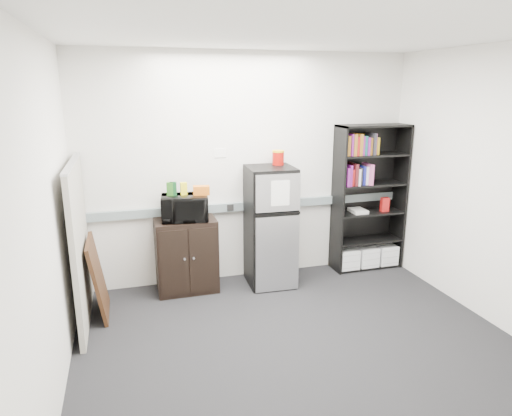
% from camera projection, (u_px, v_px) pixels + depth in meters
% --- Properties ---
extents(floor, '(4.00, 4.00, 0.00)m').
position_uv_depth(floor, '(301.00, 346.00, 4.16)').
color(floor, black).
rests_on(floor, ground).
extents(wall_back, '(4.00, 0.02, 2.70)m').
position_uv_depth(wall_back, '(249.00, 169.00, 5.44)').
color(wall_back, silver).
rests_on(wall_back, floor).
extents(wall_right, '(0.02, 3.50, 2.70)m').
position_uv_depth(wall_right, '(499.00, 189.00, 4.36)').
color(wall_right, silver).
rests_on(wall_right, floor).
extents(wall_left, '(0.02, 3.50, 2.70)m').
position_uv_depth(wall_left, '(46.00, 223.00, 3.28)').
color(wall_left, silver).
rests_on(wall_left, floor).
extents(ceiling, '(4.00, 3.50, 0.02)m').
position_uv_depth(ceiling, '(310.00, 32.00, 3.47)').
color(ceiling, white).
rests_on(ceiling, wall_back).
extents(electrical_raceway, '(3.92, 0.05, 0.10)m').
position_uv_depth(electrical_raceway, '(250.00, 206.00, 5.53)').
color(electrical_raceway, slate).
rests_on(electrical_raceway, wall_back).
extents(wall_note, '(0.14, 0.00, 0.10)m').
position_uv_depth(wall_note, '(220.00, 153.00, 5.29)').
color(wall_note, white).
rests_on(wall_note, wall_back).
extents(bookshelf, '(0.90, 0.34, 1.85)m').
position_uv_depth(bookshelf, '(369.00, 199.00, 5.80)').
color(bookshelf, black).
rests_on(bookshelf, floor).
extents(cubicle_partition, '(0.06, 1.30, 1.62)m').
position_uv_depth(cubicle_partition, '(80.00, 244.00, 4.44)').
color(cubicle_partition, gray).
rests_on(cubicle_partition, floor).
extents(cabinet, '(0.68, 0.46, 0.85)m').
position_uv_depth(cabinet, '(186.00, 255.00, 5.23)').
color(cabinet, black).
rests_on(cabinet, floor).
extents(microwave, '(0.54, 0.40, 0.28)m').
position_uv_depth(microwave, '(185.00, 208.00, 5.06)').
color(microwave, black).
rests_on(microwave, cabinet).
extents(snack_box_a, '(0.08, 0.07, 0.15)m').
position_uv_depth(snack_box_a, '(170.00, 189.00, 5.00)').
color(snack_box_a, '#255D1A').
rests_on(snack_box_a, microwave).
extents(snack_box_b, '(0.08, 0.06, 0.15)m').
position_uv_depth(snack_box_b, '(173.00, 189.00, 5.01)').
color(snack_box_b, '#0D3C19').
rests_on(snack_box_b, microwave).
extents(snack_box_c, '(0.07, 0.05, 0.14)m').
position_uv_depth(snack_box_c, '(184.00, 189.00, 5.04)').
color(snack_box_c, yellow).
rests_on(snack_box_c, microwave).
extents(snack_bag, '(0.19, 0.12, 0.10)m').
position_uv_depth(snack_bag, '(201.00, 190.00, 5.05)').
color(snack_bag, '#C45E13').
rests_on(snack_bag, microwave).
extents(refrigerator, '(0.55, 0.58, 1.42)m').
position_uv_depth(refrigerator, '(270.00, 227.00, 5.35)').
color(refrigerator, black).
rests_on(refrigerator, floor).
extents(coffee_can, '(0.14, 0.14, 0.19)m').
position_uv_depth(coffee_can, '(278.00, 157.00, 5.29)').
color(coffee_can, '#9E0D07').
rests_on(coffee_can, refrigerator).
extents(framed_poster, '(0.16, 0.64, 0.81)m').
position_uv_depth(framed_poster, '(98.00, 277.00, 4.66)').
color(framed_poster, black).
rests_on(framed_poster, floor).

